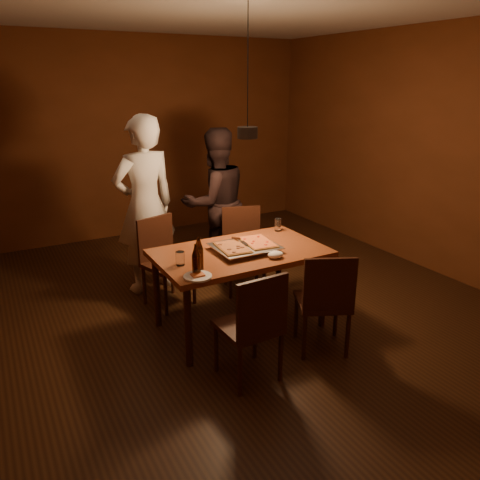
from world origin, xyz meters
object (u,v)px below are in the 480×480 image
chair_near_right (326,295)px  pendant_lamp (247,131)px  diner_dark (216,203)px  pizza_tray (245,248)px  chair_near_left (254,319)px  beer_bottle_a (196,260)px  diner_white (145,206)px  dining_table (240,258)px  plate_slice (198,276)px  beer_bottle_b (199,253)px  chair_far_left (162,253)px  chair_far_right (243,241)px

chair_near_right → pendant_lamp: size_ratio=0.51×
diner_dark → pizza_tray: bearing=72.3°
chair_near_left → diner_dark: (0.71, 2.10, 0.31)m
beer_bottle_a → diner_white: (0.10, 1.55, 0.06)m
dining_table → plate_slice: plate_slice is taller
dining_table → beer_bottle_a: bearing=-150.1°
pizza_tray → chair_near_right: bearing=-63.9°
beer_bottle_b → pizza_tray: bearing=19.9°
chair_far_left → chair_near_right: 1.77m
chair_far_left → pendant_lamp: 1.51m
chair_near_right → pizza_tray: bearing=140.8°
chair_far_left → diner_dark: diner_dark is taller
dining_table → pizza_tray: (0.04, -0.02, 0.10)m
chair_far_right → beer_bottle_b: 1.40m
chair_far_right → pizza_tray: chair_far_right is taller
beer_bottle_a → pendant_lamp: size_ratio=0.23×
diner_white → chair_near_right: bearing=104.6°
pizza_tray → dining_table: bearing=149.3°
chair_near_left → beer_bottle_b: bearing=103.7°
beer_bottle_b → diner_dark: size_ratio=0.16×
chair_far_left → beer_bottle_a: beer_bottle_a is taller
chair_near_left → diner_dark: diner_dark is taller
dining_table → chair_far_left: (-0.44, 0.83, -0.14)m
beer_bottle_b → chair_near_right: bearing=-30.5°
chair_near_left → diner_white: bearing=91.6°
chair_far_right → diner_dark: bearing=-65.0°
pizza_tray → diner_dark: (0.35, 1.32, 0.07)m
pizza_tray → diner_white: size_ratio=0.29×
chair_far_right → plate_slice: chair_far_right is taller
dining_table → pizza_tray: 0.11m
chair_near_right → pizza_tray: (-0.35, 0.71, 0.24)m
pizza_tray → beer_bottle_a: (-0.60, -0.30, 0.10)m
dining_table → diner_dark: size_ratio=0.88×
chair_near_left → plate_slice: chair_near_left is taller
chair_near_right → diner_dark: diner_dark is taller
plate_slice → chair_near_right: bearing=-21.0°
beer_bottle_b → pendant_lamp: 1.20m
beer_bottle_b → diner_white: 1.44m
chair_near_left → beer_bottle_a: size_ratio=1.89×
chair_near_right → chair_near_left: bearing=-150.0°
beer_bottle_a → pizza_tray: bearing=26.5°
chair_near_right → beer_bottle_a: bearing=-178.7°
diner_white → pendant_lamp: size_ratio=1.71×
pizza_tray → beer_bottle_b: 0.58m
beer_bottle_a → diner_dark: bearing=59.5°
chair_near_left → pizza_tray: 0.89m
dining_table → diner_white: diner_white is taller
beer_bottle_a → plate_slice: size_ratio=1.16×
plate_slice → diner_dark: diner_dark is taller
beer_bottle_b → diner_dark: diner_dark is taller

